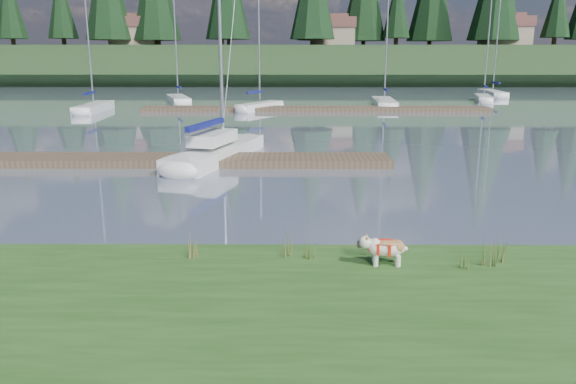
{
  "coord_description": "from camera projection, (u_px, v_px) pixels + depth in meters",
  "views": [
    {
      "loc": [
        0.18,
        -12.48,
        4.18
      ],
      "look_at": [
        0.1,
        -0.5,
        1.22
      ],
      "focal_mm": 35.0,
      "sensor_mm": 36.0,
      "label": 1
    }
  ],
  "objects": [
    {
      "name": "ground",
      "position": [
        289.0,
        111.0,
        42.24
      ],
      "size": [
        200.0,
        200.0,
        0.0
      ],
      "primitive_type": "plane",
      "color": "slate",
      "rests_on": "ground"
    },
    {
      "name": "house_0",
      "position": [
        135.0,
        31.0,
        79.46
      ],
      "size": [
        6.3,
        5.3,
        4.65
      ],
      "color": "gray",
      "rests_on": "ridge"
    },
    {
      "name": "weed_2",
      "position": [
        489.0,
        252.0,
        10.3
      ],
      "size": [
        0.17,
        0.14,
        0.67
      ],
      "color": "#475B23",
      "rests_on": "bank"
    },
    {
      "name": "sailboat_bg_5",
      "position": [
        491.0,
        93.0,
        57.13
      ],
      "size": [
        1.88,
        7.27,
        10.36
      ],
      "rotation": [
        0.0,
        0.0,
        1.5
      ],
      "color": "white",
      "rests_on": "ground"
    },
    {
      "name": "sailboat_bg_1",
      "position": [
        177.0,
        98.0,
        49.72
      ],
      "size": [
        3.57,
        7.31,
        10.86
      ],
      "rotation": [
        0.0,
        0.0,
        1.88
      ],
      "color": "white",
      "rests_on": "ground"
    },
    {
      "name": "sailboat_bg_4",
      "position": [
        483.0,
        98.0,
        50.62
      ],
      "size": [
        2.54,
        6.15,
        9.13
      ],
      "rotation": [
        0.0,
        0.0,
        1.34
      ],
      "color": "white",
      "rests_on": "ground"
    },
    {
      "name": "conifer_1",
      "position": [
        9.0,
        2.0,
        79.58
      ],
      "size": [
        4.4,
        4.4,
        11.3
      ],
      "color": "#382619",
      "rests_on": "ridge"
    },
    {
      "name": "house_2",
      "position": [
        505.0,
        31.0,
        78.17
      ],
      "size": [
        6.3,
        5.3,
        4.65
      ],
      "color": "gray",
      "rests_on": "ridge"
    },
    {
      "name": "mud_lip",
      "position": [
        283.0,
        259.0,
        11.55
      ],
      "size": [
        60.0,
        0.5,
        0.14
      ],
      "primitive_type": "cube",
      "color": "#33281C",
      "rests_on": "ground"
    },
    {
      "name": "conifer_5",
      "position": [
        398.0,
        5.0,
        78.39
      ],
      "size": [
        3.96,
        3.96,
        10.35
      ],
      "color": "#382619",
      "rests_on": "ridge"
    },
    {
      "name": "sailboat_bg_0",
      "position": [
        96.0,
        106.0,
        42.37
      ],
      "size": [
        1.69,
        7.12,
        10.35
      ],
      "rotation": [
        0.0,
        0.0,
        1.61
      ],
      "color": "white",
      "rests_on": "ground"
    },
    {
      "name": "ridge",
      "position": [
        290.0,
        65.0,
        83.39
      ],
      "size": [
        200.0,
        20.0,
        5.0
      ],
      "primitive_type": "cube",
      "color": "#1E3319",
      "rests_on": "ground"
    },
    {
      "name": "weed_4",
      "position": [
        461.0,
        260.0,
        10.26
      ],
      "size": [
        0.17,
        0.14,
        0.36
      ],
      "color": "#475B23",
      "rests_on": "bank"
    },
    {
      "name": "weed_5",
      "position": [
        502.0,
        250.0,
        10.55
      ],
      "size": [
        0.17,
        0.14,
        0.56
      ],
      "color": "#475B23",
      "rests_on": "bank"
    },
    {
      "name": "sailboat_bg_2",
      "position": [
        263.0,
        105.0,
        43.07
      ],
      "size": [
        3.8,
        5.43,
        8.74
      ],
      "rotation": [
        0.0,
        0.0,
        1.04
      ],
      "color": "white",
      "rests_on": "ground"
    },
    {
      "name": "dock_near",
      "position": [
        184.0,
        160.0,
        21.84
      ],
      "size": [
        16.0,
        2.0,
        0.3
      ],
      "primitive_type": "cube",
      "color": "#4C3D2C",
      "rests_on": "ground"
    },
    {
      "name": "weed_0",
      "position": [
        287.0,
        244.0,
        10.84
      ],
      "size": [
        0.17,
        0.14,
        0.6
      ],
      "color": "#475B23",
      "rests_on": "bank"
    },
    {
      "name": "sailboat_bg_3",
      "position": [
        383.0,
        102.0,
        46.54
      ],
      "size": [
        2.05,
        7.91,
        11.51
      ],
      "rotation": [
        0.0,
        0.0,
        1.5
      ],
      "color": "white",
      "rests_on": "ground"
    },
    {
      "name": "sailboat_main",
      "position": [
        223.0,
        147.0,
        23.18
      ],
      "size": [
        3.65,
        8.1,
        11.56
      ],
      "rotation": [
        0.0,
        0.0,
        1.3
      ],
      "color": "white",
      "rests_on": "ground"
    },
    {
      "name": "dock_far",
      "position": [
        316.0,
        109.0,
        42.19
      ],
      "size": [
        26.0,
        2.2,
        0.3
      ],
      "primitive_type": "cube",
      "color": "#4C3D2C",
      "rests_on": "ground"
    },
    {
      "name": "house_1",
      "position": [
        332.0,
        31.0,
        80.26
      ],
      "size": [
        6.3,
        5.3,
        4.65
      ],
      "color": "gray",
      "rests_on": "ridge"
    },
    {
      "name": "weed_3",
      "position": [
        193.0,
        245.0,
        10.79
      ],
      "size": [
        0.17,
        0.14,
        0.58
      ],
      "color": "#475B23",
      "rests_on": "bank"
    },
    {
      "name": "bank",
      "position": [
        277.0,
        372.0,
        7.25
      ],
      "size": [
        60.0,
        9.0,
        0.35
      ],
      "primitive_type": "cube",
      "color": "#2D551F",
      "rests_on": "ground"
    },
    {
      "name": "weed_1",
      "position": [
        310.0,
        249.0,
        10.73
      ],
      "size": [
        0.17,
        0.14,
        0.46
      ],
      "color": "#475B23",
      "rests_on": "bank"
    },
    {
      "name": "bulldog",
      "position": [
        385.0,
        247.0,
        10.42
      ],
      "size": [
        0.9,
        0.41,
        0.54
      ],
      "rotation": [
        0.0,
        0.0,
        3.11
      ],
      "color": "silver",
      "rests_on": "bank"
    }
  ]
}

